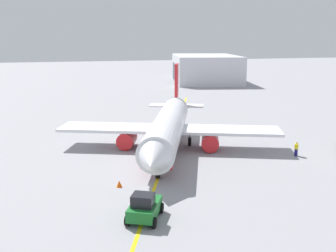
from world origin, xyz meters
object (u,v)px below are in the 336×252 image
Objects in this scene: safety_cone_nose at (119,184)px; refueling_worker at (296,149)px; pushback_tug at (144,207)px; airplane at (168,128)px.

refueling_worker is at bearing 100.45° from safety_cone_nose.
pushback_tug is 23.66m from refueling_worker.
safety_cone_nose is (11.26, -8.08, -2.37)m from airplane.
pushback_tug is (18.47, -7.33, -1.68)m from airplane.
refueling_worker is 2.75× the size of safety_cone_nose.
airplane reaches higher than pushback_tug.
refueling_worker is 21.96m from safety_cone_nose.
airplane is at bearing 144.33° from safety_cone_nose.
airplane reaches higher than safety_cone_nose.
airplane is at bearing 158.36° from pushback_tug.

